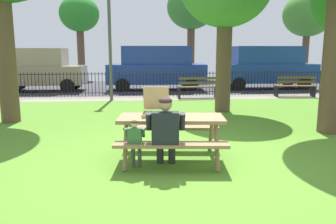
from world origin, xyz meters
TOP-DOWN VIEW (x-y plane):
  - ground at (0.00, 2.23)m, footprint 28.00×12.47m
  - cobblestone_walkway at (0.00, 7.77)m, footprint 28.00×1.40m
  - street_asphalt at (0.00, 12.08)m, footprint 28.00×7.23m
  - picnic_table_foreground at (-0.24, -0.04)m, footprint 1.95×1.67m
  - pizza_box_open at (-0.49, 0.09)m, footprint 0.51×0.59m
  - pizza_slice_on_table at (-0.09, 0.08)m, footprint 0.22×0.24m
  - adult_at_table at (-0.38, -0.53)m, footprint 0.63×0.62m
  - child_at_table at (-0.86, -0.51)m, footprint 0.33×0.32m
  - iron_fence_streetside at (0.00, 8.47)m, footprint 20.26×0.03m
  - park_bench_center at (1.66, 7.63)m, footprint 1.61×0.50m
  - park_bench_right at (5.71, 7.63)m, footprint 1.63×0.61m
  - lamp_post_walkway at (-1.74, 7.36)m, footprint 0.28×0.28m
  - parked_car_far_left at (-5.12, 10.54)m, footprint 3.95×1.93m
  - parked_car_left at (0.19, 10.54)m, footprint 4.66×2.08m
  - parked_car_center at (5.58, 10.54)m, footprint 4.66×2.08m
  - far_tree_midleft at (-4.30, 17.23)m, footprint 2.53×2.53m
  - far_tree_center at (2.94, 17.23)m, footprint 3.20×3.20m
  - far_tree_midright at (11.00, 17.23)m, footprint 3.35×3.35m

SIDE VIEW (x-z plane):
  - ground at x=0.00m, z-range -0.02..0.00m
  - street_asphalt at x=0.00m, z-range -0.01..0.00m
  - cobblestone_walkway at x=0.00m, z-range -0.01..0.00m
  - park_bench_center at x=1.66m, z-range -0.01..0.84m
  - park_bench_right at x=5.71m, z-range -0.01..0.84m
  - child_at_table at x=-0.86m, z-range 0.09..0.92m
  - iron_fence_streetside at x=0.00m, z-range 0.01..1.02m
  - picnic_table_foreground at x=-0.24m, z-range 0.20..0.99m
  - adult_at_table at x=-0.38m, z-range 0.06..1.25m
  - pizza_slice_on_table at x=-0.09m, z-range 0.77..0.79m
  - pizza_box_open at x=-0.49m, z-range 0.62..1.11m
  - parked_car_far_left at x=-5.12m, z-range 0.02..2.00m
  - parked_car_left at x=0.19m, z-range 0.06..2.14m
  - parked_car_center at x=5.58m, z-range 0.06..2.14m
  - lamp_post_walkway at x=-1.74m, z-range 0.46..4.90m
  - far_tree_midleft at x=-4.30m, z-range 1.41..6.74m
  - far_tree_midright at x=11.00m, z-range 1.35..7.16m
  - far_tree_center at x=2.94m, z-range 1.54..7.67m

